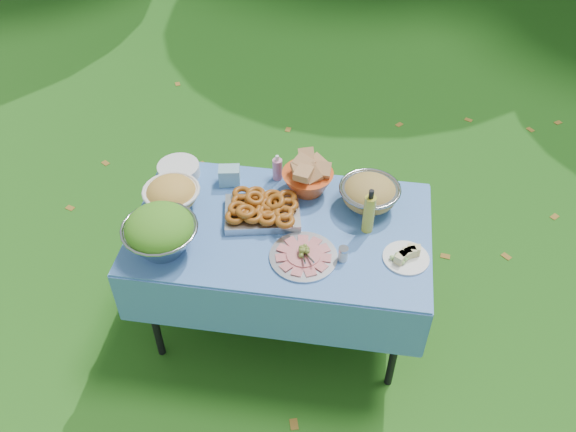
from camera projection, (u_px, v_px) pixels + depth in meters
The scene contains 14 objects.
ground at pixel (282, 319), 3.53m from camera, with size 80.00×80.00×0.00m, color #0A380A.
picnic_table at pixel (282, 276), 3.26m from camera, with size 1.46×0.86×0.76m, color #84B8FF.
salad_bowl at pixel (160, 232), 2.81m from camera, with size 0.35×0.35×0.23m, color #9B9EA3, non-canonical shape.
pasta_bowl_white at pixel (172, 194), 3.05m from camera, with size 0.28×0.28×0.16m, color white, non-canonical shape.
plate_stack at pixel (179, 170), 3.26m from camera, with size 0.22×0.22×0.06m, color white.
wipes_box at pixel (229, 176), 3.20m from camera, with size 0.11×0.08×0.10m, color #83B8C8.
sanitizer_bottle at pixel (277, 167), 3.21m from camera, with size 0.05×0.05×0.15m, color pink.
bread_bowl at pixel (308, 177), 3.13m from camera, with size 0.27×0.27×0.18m, color #D94D1B, non-canonical shape.
pasta_bowl_steel at pixel (369, 193), 3.05m from camera, with size 0.30×0.30×0.16m, color #9B9EA3, non-canonical shape.
fried_tray at pixel (262, 210), 3.02m from camera, with size 0.37×0.26×0.09m, color #ABACB1.
charcuterie_platter at pixel (304, 252), 2.82m from camera, with size 0.32×0.32×0.07m, color #BABBC2.
oil_bottle at pixel (369, 211), 2.89m from camera, with size 0.06×0.06×0.25m, color gold.
cheese_plate at pixel (407, 254), 2.82m from camera, with size 0.22×0.22×0.06m, color white.
shaker at pixel (343, 254), 2.81m from camera, with size 0.05×0.05×0.08m, color silver.
Camera 1 is at (0.35, -2.10, 2.88)m, focal length 38.00 mm.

